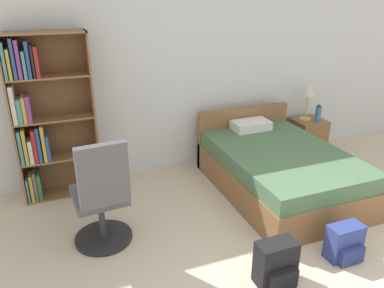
{
  "coord_description": "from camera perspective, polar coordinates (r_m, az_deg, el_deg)",
  "views": [
    {
      "loc": [
        -1.84,
        -1.35,
        2.33
      ],
      "look_at": [
        -0.55,
        1.98,
        0.84
      ],
      "focal_mm": 35.0,
      "sensor_mm": 36.0,
      "label": 1
    }
  ],
  "objects": [
    {
      "name": "wall_back",
      "position": [
        5.05,
        0.69,
        10.87
      ],
      "size": [
        9.0,
        0.06,
        2.6
      ],
      "color": "silver",
      "rests_on": "ground_plane"
    },
    {
      "name": "backpack_blue",
      "position": [
        3.82,
        22.26,
        -13.79
      ],
      "size": [
        0.33,
        0.23,
        0.34
      ],
      "color": "navy",
      "rests_on": "ground_plane"
    },
    {
      "name": "office_chair",
      "position": [
        3.62,
        -13.59,
        -8.22
      ],
      "size": [
        0.57,
        0.62,
        1.13
      ],
      "color": "#232326",
      "rests_on": "ground_plane"
    },
    {
      "name": "bookshelf",
      "position": [
        4.53,
        -21.88,
        3.77
      ],
      "size": [
        0.89,
        0.33,
        1.92
      ],
      "color": "brown",
      "rests_on": "ground_plane"
    },
    {
      "name": "water_bottle",
      "position": [
        5.75,
        18.66,
        4.39
      ],
      "size": [
        0.08,
        0.08,
        0.25
      ],
      "color": "teal",
      "rests_on": "nightstand"
    },
    {
      "name": "backpack_black",
      "position": [
        3.37,
        12.73,
        -17.42
      ],
      "size": [
        0.34,
        0.25,
        0.4
      ],
      "color": "black",
      "rests_on": "ground_plane"
    },
    {
      "name": "nightstand",
      "position": [
        5.91,
        17.13,
        1.16
      ],
      "size": [
        0.45,
        0.46,
        0.53
      ],
      "color": "brown",
      "rests_on": "ground_plane"
    },
    {
      "name": "bed",
      "position": [
        4.71,
        12.85,
        -3.64
      ],
      "size": [
        1.36,
        2.0,
        0.81
      ],
      "color": "brown",
      "rests_on": "ground_plane"
    },
    {
      "name": "table_lamp",
      "position": [
        5.71,
        17.3,
        7.6
      ],
      "size": [
        0.21,
        0.21,
        0.55
      ],
      "color": "tan",
      "rests_on": "nightstand"
    }
  ]
}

